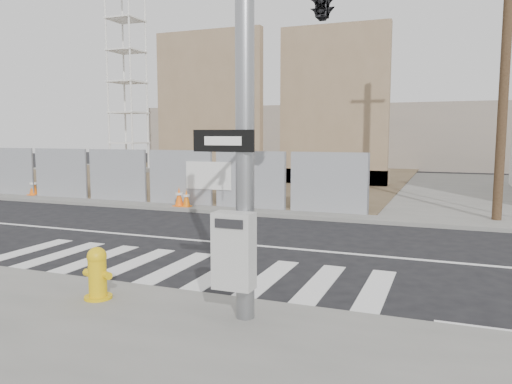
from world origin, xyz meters
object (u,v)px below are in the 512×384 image
(signal_pole, at_px, (302,20))
(traffic_cone_b, at_px, (33,186))
(traffic_cone_d, at_px, (179,197))
(crane_tower, at_px, (126,37))
(traffic_cone_c, at_px, (186,198))
(fire_hydrant, at_px, (97,273))

(signal_pole, xyz_separation_m, traffic_cone_b, (-13.89, 7.13, -4.28))
(traffic_cone_b, height_order, traffic_cone_d, traffic_cone_b)
(crane_tower, height_order, traffic_cone_d, crane_tower)
(crane_tower, xyz_separation_m, traffic_cone_b, (3.60, -11.91, -8.52))
(signal_pole, relative_size, traffic_cone_c, 11.34)
(crane_tower, bearing_deg, signal_pole, -47.43)
(crane_tower, bearing_deg, fire_hydrant, -55.56)
(traffic_cone_b, relative_size, traffic_cone_c, 1.26)
(signal_pole, relative_size, crane_tower, 0.39)
(traffic_cone_c, xyz_separation_m, traffic_cone_d, (-0.30, 0.00, 0.04))
(fire_hydrant, xyz_separation_m, traffic_cone_b, (-11.41, 9.98, -0.03))
(signal_pole, distance_m, traffic_cone_d, 10.13)
(traffic_cone_b, bearing_deg, traffic_cone_d, -4.74)
(signal_pole, xyz_separation_m, fire_hydrant, (-2.49, -2.85, -4.25))
(fire_hydrant, height_order, traffic_cone_b, fire_hydrant)
(signal_pole, bearing_deg, traffic_cone_b, 152.83)
(crane_tower, relative_size, fire_hydrant, 21.88)
(signal_pole, bearing_deg, fire_hydrant, -131.13)
(fire_hydrant, distance_m, traffic_cone_b, 15.16)
(fire_hydrant, distance_m, traffic_cone_d, 10.16)
(crane_tower, xyz_separation_m, fire_hydrant, (15.01, -21.89, -8.49))
(traffic_cone_b, bearing_deg, crane_tower, 106.82)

